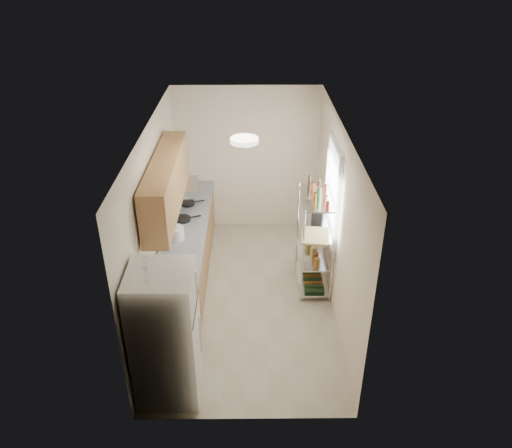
{
  "coord_description": "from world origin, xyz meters",
  "views": [
    {
      "loc": [
        0.09,
        -5.96,
        4.64
      ],
      "look_at": [
        0.14,
        0.25,
        1.11
      ],
      "focal_mm": 35.0,
      "sensor_mm": 36.0,
      "label": 1
    }
  ],
  "objects_px": {
    "rice_cooker": "(176,233)",
    "frying_pan_large": "(183,219)",
    "refrigerator": "(166,335)",
    "espresso_machine": "(318,213)",
    "cutting_board": "(315,236)"
  },
  "relations": [
    {
      "from": "refrigerator",
      "to": "frying_pan_large",
      "type": "height_order",
      "value": "refrigerator"
    },
    {
      "from": "rice_cooker",
      "to": "frying_pan_large",
      "type": "bearing_deg",
      "value": 87.16
    },
    {
      "from": "refrigerator",
      "to": "espresso_machine",
      "type": "xyz_separation_m",
      "value": [
        1.93,
        2.25,
        0.31
      ]
    },
    {
      "from": "refrigerator",
      "to": "espresso_machine",
      "type": "distance_m",
      "value": 2.98
    },
    {
      "from": "frying_pan_large",
      "to": "espresso_machine",
      "type": "xyz_separation_m",
      "value": [
        2.04,
        -0.26,
        0.23
      ]
    },
    {
      "from": "frying_pan_large",
      "to": "cutting_board",
      "type": "relative_size",
      "value": 0.52
    },
    {
      "from": "frying_pan_large",
      "to": "refrigerator",
      "type": "bearing_deg",
      "value": -108.93
    },
    {
      "from": "refrigerator",
      "to": "cutting_board",
      "type": "bearing_deg",
      "value": 44.42
    },
    {
      "from": "rice_cooker",
      "to": "refrigerator",
      "type": "bearing_deg",
      "value": -86.01
    },
    {
      "from": "cutting_board",
      "to": "espresso_machine",
      "type": "bearing_deg",
      "value": 79.54
    },
    {
      "from": "refrigerator",
      "to": "frying_pan_large",
      "type": "bearing_deg",
      "value": 92.48
    },
    {
      "from": "refrigerator",
      "to": "espresso_machine",
      "type": "height_order",
      "value": "refrigerator"
    },
    {
      "from": "rice_cooker",
      "to": "frying_pan_large",
      "type": "relative_size",
      "value": 0.93
    },
    {
      "from": "refrigerator",
      "to": "cutting_board",
      "type": "height_order",
      "value": "refrigerator"
    },
    {
      "from": "refrigerator",
      "to": "frying_pan_large",
      "type": "relative_size",
      "value": 6.67
    }
  ]
}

